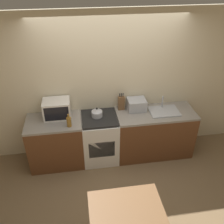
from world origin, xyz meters
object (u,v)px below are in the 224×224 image
at_px(microwave, 57,109).
at_px(dining_table, 127,217).
at_px(stove_range, 100,138).
at_px(toaster_oven, 137,105).
at_px(bottle, 69,122).
at_px(kettle, 97,113).

bearing_deg(microwave, dining_table, -66.66).
bearing_deg(stove_range, toaster_oven, 12.46).
bearing_deg(toaster_oven, stove_range, -167.54).
bearing_deg(stove_range, microwave, 169.94).
height_order(bottle, dining_table, bottle).
distance_m(microwave, dining_table, 2.12).
relative_size(kettle, dining_table, 0.22).
distance_m(stove_range, dining_table, 1.80).
bearing_deg(dining_table, stove_range, 94.01).
xyz_separation_m(kettle, bottle, (-0.47, -0.22, 0.02)).
distance_m(kettle, dining_table, 1.86).
relative_size(microwave, dining_table, 0.52).
relative_size(stove_range, toaster_oven, 2.80).
xyz_separation_m(microwave, dining_table, (0.82, -1.91, -0.40)).
bearing_deg(stove_range, dining_table, -85.99).
bearing_deg(microwave, bottle, -57.78).
xyz_separation_m(kettle, dining_table, (0.16, -1.83, -0.31)).
distance_m(stove_range, microwave, 0.94).
height_order(stove_range, toaster_oven, toaster_oven).
xyz_separation_m(stove_range, microwave, (-0.70, 0.12, 0.61)).
bearing_deg(microwave, stove_range, -10.06).
xyz_separation_m(bottle, dining_table, (0.63, -1.60, -0.33)).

